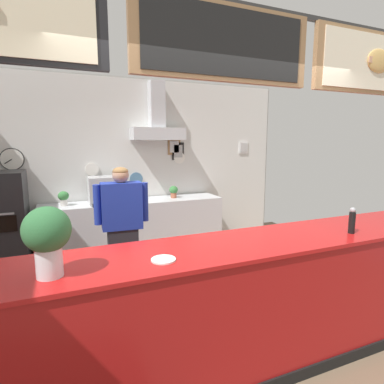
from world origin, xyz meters
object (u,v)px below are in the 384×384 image
(espresso_machine, at_px, (107,190))
(potted_oregano, at_px, (128,194))
(pepper_grinder, at_px, (352,221))
(basil_vase, at_px, (47,237))
(potted_rosemary, at_px, (63,197))
(potted_thyme, at_px, (174,191))
(shop_worker, at_px, (123,233))
(condiment_plate, at_px, (163,260))

(espresso_machine, xyz_separation_m, potted_oregano, (0.33, 0.04, -0.09))
(espresso_machine, distance_m, pepper_grinder, 3.43)
(pepper_grinder, relative_size, basil_vase, 0.55)
(potted_oregano, relative_size, basil_vase, 0.49)
(potted_rosemary, bearing_deg, potted_oregano, 0.28)
(basil_vase, bearing_deg, potted_thyme, 58.58)
(potted_thyme, height_order, potted_rosemary, potted_rosemary)
(basil_vase, bearing_deg, potted_oregano, 70.62)
(shop_worker, relative_size, potted_rosemary, 7.26)
(potted_oregano, bearing_deg, shop_worker, -103.66)
(potted_thyme, relative_size, pepper_grinder, 0.88)
(shop_worker, xyz_separation_m, potted_thyme, (1.13, 1.47, 0.19))
(shop_worker, relative_size, pepper_grinder, 6.91)
(pepper_grinder, bearing_deg, potted_rosemary, 126.97)
(espresso_machine, relative_size, potted_thyme, 2.64)
(potted_rosemary, height_order, basil_vase, basil_vase)
(potted_oregano, height_order, basil_vase, basil_vase)
(potted_thyme, height_order, basil_vase, basil_vase)
(potted_oregano, distance_m, basil_vase, 3.19)
(potted_oregano, bearing_deg, espresso_machine, -172.62)
(condiment_plate, distance_m, basil_vase, 0.73)
(pepper_grinder, xyz_separation_m, condiment_plate, (-1.70, 0.03, -0.11))
(espresso_machine, height_order, pepper_grinder, espresso_machine)
(potted_oregano, distance_m, pepper_grinder, 3.32)
(shop_worker, xyz_separation_m, espresso_machine, (0.03, 1.43, 0.28))
(espresso_machine, bearing_deg, shop_worker, -91.26)
(espresso_machine, relative_size, potted_rosemary, 2.45)
(shop_worker, height_order, espresso_machine, shop_worker)
(espresso_machine, height_order, basil_vase, basil_vase)
(potted_oregano, distance_m, potted_rosemary, 0.95)
(shop_worker, distance_m, basil_vase, 1.73)
(condiment_plate, bearing_deg, pepper_grinder, -0.93)
(espresso_machine, relative_size, condiment_plate, 3.22)
(pepper_grinder, distance_m, condiment_plate, 1.70)
(espresso_machine, height_order, potted_oregano, espresso_machine)
(potted_rosemary, distance_m, basil_vase, 3.00)
(espresso_machine, distance_m, potted_rosemary, 0.63)
(potted_thyme, bearing_deg, potted_oregano, 179.73)
(condiment_plate, height_order, basil_vase, basil_vase)
(shop_worker, distance_m, potted_oregano, 1.53)
(condiment_plate, xyz_separation_m, basil_vase, (-0.69, 0.02, 0.23))
(potted_oregano, bearing_deg, pepper_grinder, -66.28)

